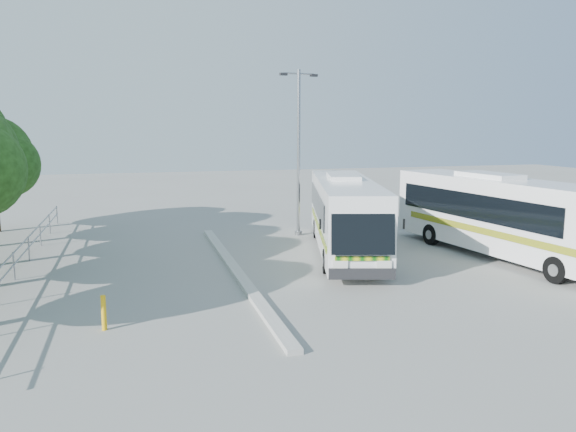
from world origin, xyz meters
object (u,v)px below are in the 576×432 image
object	(u,v)px
coach_main	(345,213)
coach_adjacent	(504,215)
lamppost	(299,145)
bollard	(104,313)

from	to	relation	value
coach_main	coach_adjacent	world-z (taller)	coach_adjacent
lamppost	bollard	size ratio (longest dim) A/B	8.44
coach_main	bollard	world-z (taller)	coach_main
coach_adjacent	coach_main	bearing A→B (deg)	147.99
coach_adjacent	lamppost	world-z (taller)	lamppost
coach_main	lamppost	bearing A→B (deg)	115.96
coach_adjacent	bollard	bearing A→B (deg)	-171.37
coach_main	coach_adjacent	distance (m)	6.47
coach_main	coach_adjacent	size ratio (longest dim) A/B	0.96
lamppost	coach_main	bearing A→B (deg)	-87.97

